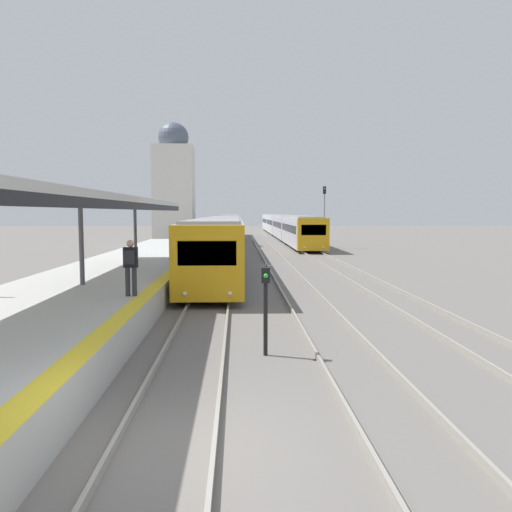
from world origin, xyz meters
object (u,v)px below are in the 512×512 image
at_px(person_on_platform, 130,263).
at_px(signal_mast_far, 324,210).
at_px(signal_post_near, 266,302).
at_px(train_near, 226,230).
at_px(train_far, 282,225).

xyz_separation_m(person_on_platform, signal_mast_far, (11.40, 32.60, 1.72)).
relative_size(signal_post_near, signal_mast_far, 0.36).
bearing_deg(person_on_platform, train_near, 86.27).
distance_m(person_on_platform, signal_post_near, 4.98).
relative_size(train_near, train_far, 1.03).
relative_size(train_near, signal_post_near, 28.39).
relative_size(train_far, signal_post_near, 27.45).
distance_m(train_near, signal_mast_far, 9.51).
distance_m(person_on_platform, train_near, 32.23).
bearing_deg(train_far, person_on_platform, -99.76).
relative_size(person_on_platform, train_far, 0.03).
xyz_separation_m(person_on_platform, train_near, (2.10, 32.16, -0.20)).
height_order(train_near, signal_mast_far, signal_mast_far).
bearing_deg(signal_mast_far, train_near, -177.32).
height_order(train_near, train_far, train_near).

